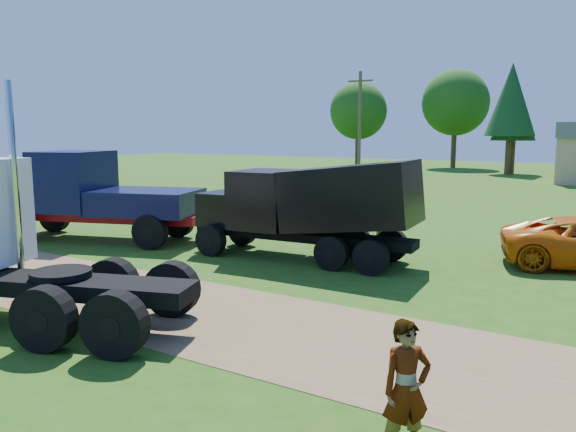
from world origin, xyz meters
The scene contains 6 objects.
ground centered at (0.00, 0.00, 0.00)m, with size 140.00×140.00×0.00m, color #235312.
dirt_track centered at (0.00, 0.00, 0.01)m, with size 120.00×4.20×0.01m, color brown.
black_dump_truck centered at (-2.35, 5.87, 1.75)m, with size 7.42×2.74×3.17m.
navy_truck centered at (-10.87, 4.53, 1.67)m, with size 7.66×4.69×3.27m.
spectator_a centered at (3.95, -2.90, 0.86)m, with size 0.63×0.41×1.73m, color #999999.
spectator_b centered at (-1.27, 9.03, 0.93)m, with size 0.91×0.71×1.87m, color #999999.
Camera 1 is at (6.10, -9.13, 3.96)m, focal length 35.00 mm.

